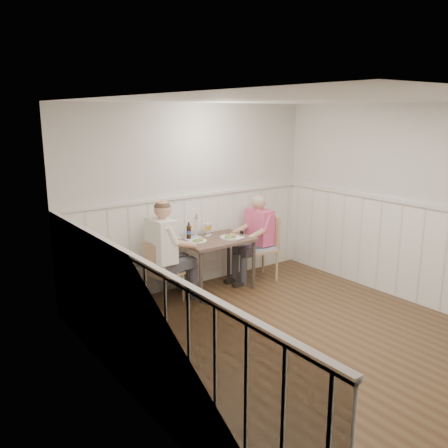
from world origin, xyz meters
name	(u,v)px	position (x,y,z in m)	size (l,w,h in m)	color
ground_plane	(302,340)	(0.00, 0.00, 0.00)	(4.50, 4.50, 0.00)	#482F1B
room_shell	(307,207)	(0.00, 0.00, 1.52)	(4.04, 4.54, 2.60)	silver
wainscot	(263,265)	(0.00, 0.69, 0.69)	(4.00, 4.49, 1.34)	white
dining_table	(216,245)	(0.12, 1.84, 0.65)	(1.00, 0.70, 0.75)	brown
chair_right	(262,245)	(0.96, 1.80, 0.53)	(0.53, 0.53, 0.97)	#A87E5D
chair_left	(162,271)	(-0.74, 1.85, 0.45)	(0.47, 0.47, 0.83)	#A87E5D
man_in_pink	(257,244)	(0.89, 1.84, 0.55)	(0.61, 0.43, 1.31)	#3F3F47
diner_cream	(165,260)	(-0.69, 1.84, 0.59)	(0.65, 0.45, 1.41)	#3F3F47
plate_man	(230,237)	(0.30, 1.74, 0.77)	(0.29, 0.29, 0.07)	white
plate_diner	(198,240)	(-0.17, 1.85, 0.77)	(0.25, 0.25, 0.06)	white
beer_glass_a	(210,227)	(0.17, 2.06, 0.87)	(0.07, 0.07, 0.18)	silver
beer_glass_b	(207,228)	(0.10, 2.02, 0.88)	(0.08, 0.08, 0.19)	silver
beer_bottle	(189,231)	(-0.18, 2.06, 0.86)	(0.07, 0.07, 0.24)	black
rolled_napkin	(239,239)	(0.35, 1.59, 0.77)	(0.19, 0.07, 0.04)	white
grass_vase	(195,225)	(-0.01, 2.15, 0.90)	(0.04, 0.04, 0.34)	silver
gingham_mat	(193,238)	(-0.12, 2.06, 0.75)	(0.28, 0.23, 0.01)	#556CAD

